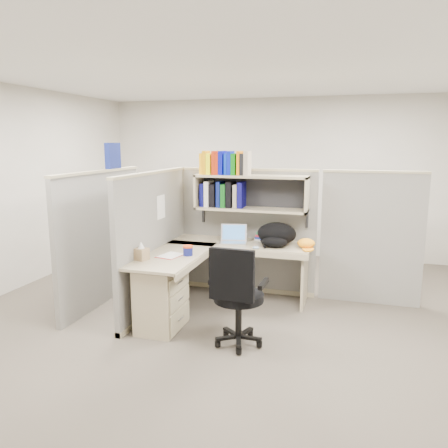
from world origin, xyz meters
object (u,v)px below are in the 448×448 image
(snack_canister, at_px, (188,250))
(backpack, at_px, (276,235))
(desk, at_px, (185,283))
(laptop, at_px, (233,234))
(task_chair, at_px, (237,312))

(snack_canister, bearing_deg, backpack, 40.20)
(desk, bearing_deg, backpack, 43.23)
(laptop, relative_size, backpack, 0.68)
(desk, height_order, snack_canister, snack_canister)
(backpack, height_order, task_chair, task_chair)
(snack_canister, bearing_deg, task_chair, -37.05)
(backpack, bearing_deg, laptop, 178.92)
(backpack, bearing_deg, desk, -138.16)
(desk, distance_m, task_chair, 0.84)
(snack_canister, distance_m, task_chair, 0.98)
(desk, height_order, task_chair, task_chair)
(laptop, bearing_deg, task_chair, -84.29)
(laptop, distance_m, task_chair, 1.39)
(laptop, bearing_deg, desk, -123.75)
(backpack, distance_m, task_chair, 1.36)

